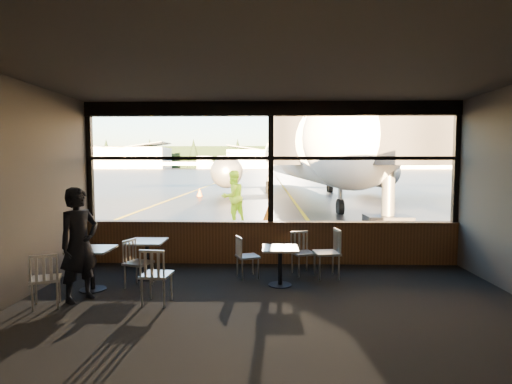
{
  "coord_description": "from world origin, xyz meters",
  "views": [
    {
      "loc": [
        -0.08,
        -8.62,
        2.17
      ],
      "look_at": [
        -0.35,
        1.0,
        1.5
      ],
      "focal_mm": 28.0,
      "sensor_mm": 36.0,
      "label": 1
    }
  ],
  "objects_px": {
    "jet_bridge": "(372,154)",
    "cafe_table_left": "(92,269)",
    "chair_near_w": "(248,257)",
    "cone_wing": "(200,192)",
    "chair_mid_s": "(157,275)",
    "chair_near_e": "(327,253)",
    "chair_left_s": "(46,279)",
    "ground_crew": "(233,197)",
    "chair_near_n": "(303,254)",
    "chair_mid_w": "(138,264)",
    "cafe_table_mid": "(147,260)",
    "passenger": "(79,244)",
    "cone_nose": "(268,213)",
    "cafe_table_near": "(280,267)",
    "airliner": "(301,116)"
  },
  "relations": [
    {
      "from": "jet_bridge",
      "to": "cafe_table_left",
      "type": "bearing_deg",
      "value": -131.82
    },
    {
      "from": "chair_near_w",
      "to": "cone_wing",
      "type": "relative_size",
      "value": 1.48
    },
    {
      "from": "chair_mid_s",
      "to": "cone_wing",
      "type": "height_order",
      "value": "chair_mid_s"
    },
    {
      "from": "chair_near_e",
      "to": "chair_left_s",
      "type": "height_order",
      "value": "chair_near_e"
    },
    {
      "from": "chair_left_s",
      "to": "ground_crew",
      "type": "distance_m",
      "value": 8.9
    },
    {
      "from": "chair_near_n",
      "to": "chair_mid_w",
      "type": "bearing_deg",
      "value": -4.02
    },
    {
      "from": "cafe_table_mid",
      "to": "ground_crew",
      "type": "distance_m",
      "value": 7.18
    },
    {
      "from": "chair_near_n",
      "to": "chair_mid_s",
      "type": "xyz_separation_m",
      "value": [
        -2.42,
        -1.69,
        0.03
      ]
    },
    {
      "from": "chair_mid_w",
      "to": "passenger",
      "type": "relative_size",
      "value": 0.47
    },
    {
      "from": "chair_mid_w",
      "to": "chair_left_s",
      "type": "bearing_deg",
      "value": -28.38
    },
    {
      "from": "chair_near_n",
      "to": "chair_left_s",
      "type": "height_order",
      "value": "chair_left_s"
    },
    {
      "from": "chair_mid_w",
      "to": "chair_left_s",
      "type": "relative_size",
      "value": 0.99
    },
    {
      "from": "chair_near_n",
      "to": "chair_near_e",
      "type": "bearing_deg",
      "value": 133.49
    },
    {
      "from": "cone_nose",
      "to": "ground_crew",
      "type": "bearing_deg",
      "value": -146.61
    },
    {
      "from": "cafe_table_near",
      "to": "cone_nose",
      "type": "relative_size",
      "value": 1.28
    },
    {
      "from": "jet_bridge",
      "to": "chair_mid_w",
      "type": "bearing_deg",
      "value": -129.33
    },
    {
      "from": "ground_crew",
      "to": "chair_mid_s",
      "type": "bearing_deg",
      "value": 44.85
    },
    {
      "from": "cafe_table_near",
      "to": "chair_near_e",
      "type": "distance_m",
      "value": 1.05
    },
    {
      "from": "cafe_table_left",
      "to": "cone_wing",
      "type": "height_order",
      "value": "cafe_table_left"
    },
    {
      "from": "chair_mid_s",
      "to": "cone_nose",
      "type": "height_order",
      "value": "chair_mid_s"
    },
    {
      "from": "cafe_table_mid",
      "to": "cone_wing",
      "type": "relative_size",
      "value": 1.32
    },
    {
      "from": "chair_near_w",
      "to": "jet_bridge",
      "type": "bearing_deg",
      "value": 127.26
    },
    {
      "from": "jet_bridge",
      "to": "chair_near_w",
      "type": "height_order",
      "value": "jet_bridge"
    },
    {
      "from": "chair_mid_s",
      "to": "cone_nose",
      "type": "bearing_deg",
      "value": 84.33
    },
    {
      "from": "cafe_table_mid",
      "to": "airliner",
      "type": "bearing_deg",
      "value": 77.98
    },
    {
      "from": "chair_near_w",
      "to": "chair_left_s",
      "type": "relative_size",
      "value": 0.96
    },
    {
      "from": "airliner",
      "to": "chair_mid_w",
      "type": "xyz_separation_m",
      "value": [
        -4.81,
        -23.15,
        -5.35
      ]
    },
    {
      "from": "cafe_table_mid",
      "to": "cafe_table_left",
      "type": "distance_m",
      "value": 1.04
    },
    {
      "from": "passenger",
      "to": "ground_crew",
      "type": "relative_size",
      "value": 0.93
    },
    {
      "from": "airliner",
      "to": "chair_near_w",
      "type": "xyz_separation_m",
      "value": [
        -2.91,
        -22.53,
        -5.37
      ]
    },
    {
      "from": "chair_near_n",
      "to": "passenger",
      "type": "bearing_deg",
      "value": 2.89
    },
    {
      "from": "jet_bridge",
      "to": "cafe_table_near",
      "type": "height_order",
      "value": "jet_bridge"
    },
    {
      "from": "ground_crew",
      "to": "passenger",
      "type": "bearing_deg",
      "value": 36.3
    },
    {
      "from": "cafe_table_left",
      "to": "chair_near_w",
      "type": "distance_m",
      "value": 2.76
    },
    {
      "from": "cafe_table_near",
      "to": "chair_near_w",
      "type": "height_order",
      "value": "chair_near_w"
    },
    {
      "from": "chair_near_e",
      "to": "chair_mid_w",
      "type": "height_order",
      "value": "chair_near_e"
    },
    {
      "from": "chair_near_w",
      "to": "passenger",
      "type": "distance_m",
      "value": 2.96
    },
    {
      "from": "cafe_table_mid",
      "to": "chair_near_w",
      "type": "height_order",
      "value": "chair_near_w"
    },
    {
      "from": "cafe_table_near",
      "to": "chair_left_s",
      "type": "height_order",
      "value": "chair_left_s"
    },
    {
      "from": "chair_mid_s",
      "to": "jet_bridge",
      "type": "bearing_deg",
      "value": 61.27
    },
    {
      "from": "passenger",
      "to": "cone_wing",
      "type": "height_order",
      "value": "passenger"
    },
    {
      "from": "cafe_table_mid",
      "to": "chair_near_n",
      "type": "bearing_deg",
      "value": 6.53
    },
    {
      "from": "cafe_table_left",
      "to": "chair_near_n",
      "type": "bearing_deg",
      "value": 16.25
    },
    {
      "from": "airliner",
      "to": "chair_mid_w",
      "type": "bearing_deg",
      "value": -104.71
    },
    {
      "from": "chair_mid_w",
      "to": "airliner",
      "type": "bearing_deg",
      "value": -173.34
    },
    {
      "from": "ground_crew",
      "to": "cone_nose",
      "type": "bearing_deg",
      "value": 171.4
    },
    {
      "from": "airliner",
      "to": "cone_wing",
      "type": "relative_size",
      "value": 68.27
    },
    {
      "from": "cone_wing",
      "to": "chair_mid_w",
      "type": "bearing_deg",
      "value": -83.44
    },
    {
      "from": "airliner",
      "to": "jet_bridge",
      "type": "distance_m",
      "value": 16.26
    },
    {
      "from": "ground_crew",
      "to": "chair_near_w",
      "type": "bearing_deg",
      "value": 55.18
    }
  ]
}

